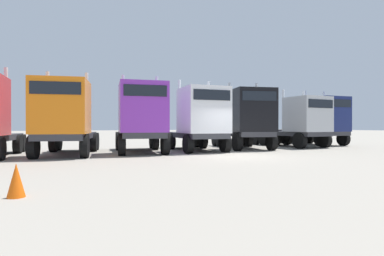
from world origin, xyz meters
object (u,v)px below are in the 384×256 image
Objects in this scene: semi_truck_orange at (64,117)px; traffic_cone_near at (16,180)px; semi_truck_silver at (300,122)px; semi_truck_purple at (142,117)px; semi_truck_navy at (321,121)px; semi_truck_white at (200,118)px; semi_truck_black at (248,118)px.

semi_truck_orange reaches higher than traffic_cone_near.
semi_truck_purple is at bearing -89.03° from semi_truck_silver.
semi_truck_navy reaches higher than traffic_cone_near.
semi_truck_white is at bearing 43.35° from traffic_cone_near.
semi_truck_orange is 18.55m from semi_truck_navy.
semi_truck_silver is at bearing 97.50° from semi_truck_white.
traffic_cone_near is (-20.33, -9.46, -1.55)m from semi_truck_navy.
semi_truck_silver is (7.99, -0.03, -0.14)m from semi_truck_white.
semi_truck_orange is 7.33m from semi_truck_white.
semi_truck_black reaches higher than traffic_cone_near.
semi_truck_orange is 15.30m from semi_truck_silver.
semi_truck_white is 8.46× the size of traffic_cone_near.
semi_truck_white reaches higher than traffic_cone_near.
semi_truck_navy is (14.67, 0.54, -0.07)m from semi_truck_purple.
semi_truck_orange is 3.88m from semi_truck_purple.
semi_truck_purple is 6.98m from semi_truck_black.
semi_truck_black is (6.98, -0.23, 0.01)m from semi_truck_purple.
semi_truck_white is at bearing -71.93° from semi_truck_black.
semi_truck_orange is 1.11× the size of semi_truck_white.
semi_truck_purple is 10.68m from traffic_cone_near.
semi_truck_orange reaches higher than semi_truck_silver.
semi_truck_purple reaches higher than semi_truck_navy.
semi_truck_black is 7.74m from semi_truck_navy.
semi_truck_white is at bearing 101.57° from semi_truck_orange.
semi_truck_silver is at bearing -67.61° from semi_truck_navy.
semi_truck_purple is 14.68m from semi_truck_navy.
semi_truck_navy reaches higher than semi_truck_silver.
semi_truck_white is 0.97× the size of semi_truck_navy.
semi_truck_orange is at bearing -82.37° from semi_truck_navy.
semi_truck_black reaches higher than semi_truck_silver.
semi_truck_navy is at bearing 24.96° from traffic_cone_near.
traffic_cone_near is at bearing -60.56° from semi_truck_silver.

